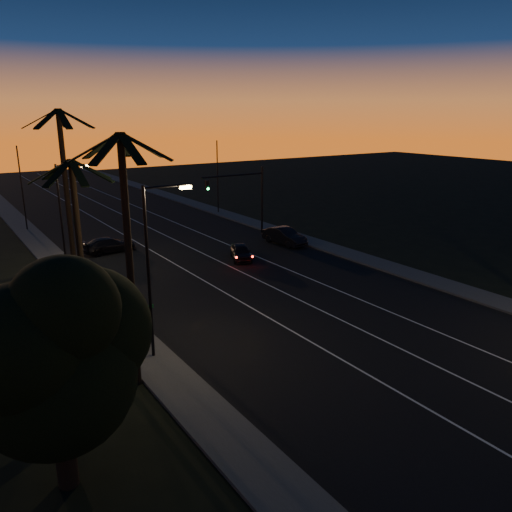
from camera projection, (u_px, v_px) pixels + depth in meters
road at (234, 272)px, 39.80m from camera, size 20.00×170.00×0.01m
sidewalk_left at (93, 300)px, 33.80m from camera, size 2.40×170.00×0.16m
sidewalk_right at (339, 251)px, 45.75m from camera, size 2.40×170.00×0.16m
lane_stripe_left at (201, 279)px, 38.19m from camera, size 0.12×160.00×0.01m
lane_stripe_mid at (240, 271)px, 40.06m from camera, size 0.12×160.00×0.01m
lane_stripe_right at (275, 264)px, 41.93m from camera, size 0.12×160.00×0.01m
bushy_tree at (59, 352)px, 15.79m from camera, size 6.30×5.30×8.30m
palm_near at (128, 238)px, 21.53m from camera, size 4.25×4.16×11.53m
palm_mid at (78, 232)px, 26.23m from camera, size 4.25×4.16×10.03m
palm_far at (66, 190)px, 31.18m from camera, size 4.25×4.16×12.53m
streetlight_left_near at (153, 259)px, 24.62m from camera, size 2.55×0.26×9.00m
streetlight_left_far at (64, 208)px, 39.09m from camera, size 2.55×0.26×8.50m
street_sign at (148, 321)px, 26.39m from camera, size 0.70×0.06×2.60m
signal_mast at (243, 190)px, 50.26m from camera, size 7.10×0.41×7.00m
signal_post at (76, 229)px, 41.91m from camera, size 0.28×0.37×4.20m
far_pole_left at (22, 189)px, 52.66m from camera, size 0.14×0.14×9.00m
far_pole_right at (218, 177)px, 62.00m from camera, size 0.14×0.14×9.00m
lead_car at (241, 252)px, 43.13m from camera, size 3.18×4.58×1.33m
right_car at (284, 236)px, 48.10m from camera, size 2.12×5.00×1.60m
cross_car at (109, 245)px, 45.31m from camera, size 4.93×2.36×1.39m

